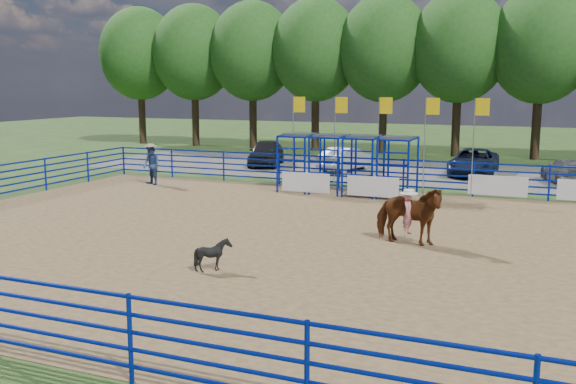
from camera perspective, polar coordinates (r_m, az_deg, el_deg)
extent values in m
plane|color=#3D5C24|center=(19.51, 3.86, -4.56)|extent=(120.00, 120.00, 0.00)
cube|color=olive|center=(19.51, 3.86, -4.53)|extent=(30.00, 20.00, 0.02)
cube|color=#65645A|center=(35.78, 12.59, 1.68)|extent=(40.00, 10.00, 0.01)
imported|color=brown|center=(19.39, 10.65, -2.01)|extent=(2.21, 1.17, 1.80)
imported|color=#AC1829|center=(19.27, 10.71, -0.06)|extent=(0.35, 0.49, 1.27)
cylinder|color=white|center=(19.18, 10.77, 1.90)|extent=(0.54, 0.54, 0.12)
imported|color=black|center=(16.58, -6.67, -5.54)|extent=(0.84, 0.76, 0.86)
imported|color=navy|center=(31.16, -12.06, 2.34)|extent=(1.13, 1.02, 1.88)
cylinder|color=tan|center=(31.06, -12.12, 4.06)|extent=(0.56, 0.56, 0.11)
imported|color=black|center=(38.09, -1.95, 3.53)|extent=(2.96, 4.77, 1.51)
imported|color=#95989D|center=(35.92, 5.17, 2.97)|extent=(2.32, 4.22, 1.32)
imported|color=#161E37|center=(35.34, 16.19, 2.58)|extent=(2.34, 5.00, 1.38)
imported|color=slate|center=(33.65, 23.65, 1.69)|extent=(2.79, 4.53, 1.22)
cube|color=white|center=(27.84, 1.56, 0.86)|extent=(2.20, 0.04, 0.85)
cube|color=white|center=(26.93, 7.54, 0.49)|extent=(2.20, 0.04, 0.85)
cube|color=white|center=(28.30, 18.13, 0.53)|extent=(2.40, 0.04, 0.85)
cylinder|color=#3F2B19|center=(53.83, -12.84, 6.79)|extent=(0.56, 0.56, 4.80)
ellipsoid|color=#224D19|center=(53.86, -13.05, 12.28)|extent=(6.40, 6.40, 7.36)
cylinder|color=#3F2B19|center=(51.12, -8.22, 6.80)|extent=(0.56, 0.56, 4.80)
ellipsoid|color=#224D19|center=(51.14, -8.36, 12.58)|extent=(6.40, 6.40, 7.36)
cylinder|color=#3F2B19|center=(48.77, -3.12, 6.75)|extent=(0.56, 0.56, 4.80)
ellipsoid|color=#224D19|center=(48.79, -3.18, 12.82)|extent=(6.40, 6.40, 7.36)
cylinder|color=#3F2B19|center=(46.83, 2.44, 6.64)|extent=(0.56, 0.56, 4.80)
ellipsoid|color=#224D19|center=(46.86, 2.49, 12.96)|extent=(6.40, 6.40, 7.36)
cylinder|color=#3F2B19|center=(45.37, 8.42, 6.46)|extent=(0.56, 0.56, 4.80)
ellipsoid|color=#224D19|center=(45.40, 8.59, 12.98)|extent=(6.40, 6.40, 7.36)
cylinder|color=#3F2B19|center=(44.42, 14.73, 6.19)|extent=(0.56, 0.56, 4.80)
ellipsoid|color=#224D19|center=(44.45, 15.01, 12.84)|extent=(6.40, 6.40, 7.36)
cylinder|color=#3F2B19|center=(44.03, 21.21, 5.83)|extent=(0.56, 0.56, 4.80)
ellipsoid|color=#224D19|center=(44.06, 21.62, 12.54)|extent=(6.40, 6.40, 7.36)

